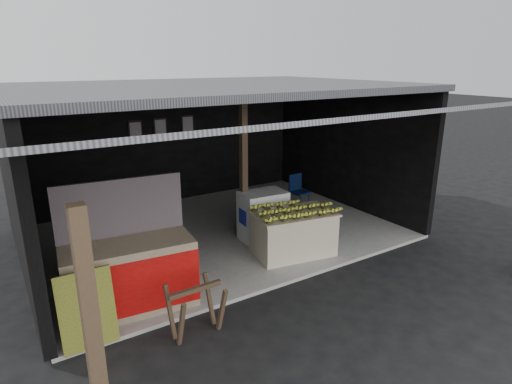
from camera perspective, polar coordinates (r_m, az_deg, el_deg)
ground at (r=7.03m, az=4.48°, el=-12.16°), size 80.00×80.00×0.00m
concrete_slab at (r=8.93m, az=-5.24°, el=-5.35°), size 7.00×5.00×0.06m
shophouse at (r=8.64m, az=-6.58°, el=8.14°), size 7.40×7.29×3.02m
banana_table at (r=7.76m, az=5.00°, el=-5.47°), size 1.58×1.13×0.79m
banana_pile at (r=7.60m, az=5.09°, el=-2.17°), size 1.45×1.01×0.16m
white_crate at (r=8.32m, az=0.94°, el=-3.19°), size 0.91×0.65×0.97m
neighbor_stall at (r=6.32m, az=-16.48°, el=-10.25°), size 1.83×0.97×1.81m
green_signboard at (r=5.72m, az=-21.61°, el=-14.43°), size 0.66×0.19×0.98m
sawhorse at (r=5.70m, az=-8.03°, el=-14.72°), size 0.72×0.62×0.69m
water_barrel at (r=8.38m, az=8.59°, el=-4.76°), size 0.38×0.38×0.56m
plastic_chair at (r=10.16m, az=5.58°, el=0.48°), size 0.42×0.42×0.82m
magenta_rug at (r=9.35m, az=5.58°, el=-4.09°), size 1.57×1.10×0.01m
picture_frames at (r=10.50m, az=-12.47°, el=8.49°), size 1.62×0.04×0.46m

